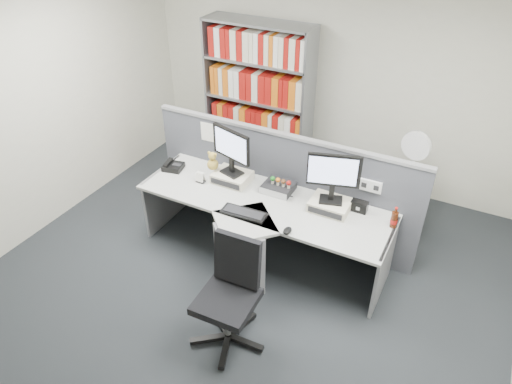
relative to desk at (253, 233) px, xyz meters
The scene contains 21 objects.
ground 0.75m from the desk, 90.00° to the right, with size 5.50×5.50×0.00m, color #2C3034.
room_shell 1.46m from the desk, 90.00° to the right, with size 5.04×5.54×2.72m.
partition 0.68m from the desk, 89.59° to the left, with size 3.00×0.08×1.27m.
desk is the anchor object (origin of this frame).
monitor_riser_left 0.67m from the desk, 140.15° to the left, with size 0.38×0.31×0.10m.
monitor_riser_right 0.81m from the desk, 30.71° to the left, with size 0.38×0.31×0.10m.
monitor_left 0.89m from the desk, 139.99° to the left, with size 0.49×0.21×0.51m.
monitor_right 1.00m from the desk, 30.85° to the left, with size 0.49×0.22×0.51m.
desktop_pc 0.54m from the desk, 82.54° to the left, with size 0.30×0.27×0.08m.
figurines 0.59m from the desk, 78.36° to the left, with size 0.23×0.05×0.09m.
keyboard 0.30m from the desk, 129.37° to the right, with size 0.46×0.20×0.03m.
mouse 0.53m from the desk, 17.91° to the right, with size 0.07×0.12×0.04m, color black.
desk_phone 1.24m from the desk, 165.77° to the left, with size 0.24×0.23×0.09m.
desk_calendar 0.84m from the desk, 163.90° to the left, with size 0.10×0.07×0.12m.
plush_toy 0.89m from the desk, 152.23° to the left, with size 0.12×0.12×0.21m.
speaker 1.07m from the desk, 28.52° to the left, with size 0.16×0.09×0.11m, color black.
cola_bottle 1.36m from the desk, 17.55° to the left, with size 0.07×0.07×0.22m.
shelving_unit 2.12m from the desk, 115.96° to the left, with size 1.41×0.40×2.00m.
filing_cabinet 1.85m from the desk, 49.39° to the left, with size 0.45×0.61×0.70m.
desk_fan 1.93m from the desk, 49.38° to the left, with size 0.32×0.19×0.54m.
office_chair 0.89m from the desk, 74.80° to the right, with size 0.64×0.66×0.99m.
Camera 1 is at (1.71, -2.63, 3.44)m, focal length 32.88 mm.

